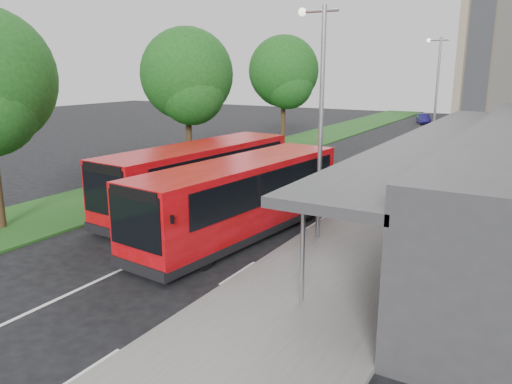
# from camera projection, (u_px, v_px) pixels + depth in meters

# --- Properties ---
(ground) EXTENTS (120.00, 120.00, 0.00)m
(ground) POSITION_uv_depth(u_px,v_px,m) (192.00, 237.00, 18.62)
(ground) COLOR black
(ground) RESTS_ON ground
(pavement) EXTENTS (5.00, 80.00, 0.15)m
(pavement) POSITION_uv_depth(u_px,v_px,m) (453.00, 164.00, 32.45)
(pavement) COLOR slate
(pavement) RESTS_ON ground
(grass_verge) EXTENTS (5.00, 80.00, 0.10)m
(grass_verge) POSITION_uv_depth(u_px,v_px,m) (277.00, 149.00, 38.80)
(grass_verge) COLOR #1D4A18
(grass_verge) RESTS_ON ground
(lane_centre_line) EXTENTS (0.12, 70.00, 0.01)m
(lane_centre_line) POSITION_uv_depth(u_px,v_px,m) (338.00, 169.00, 31.20)
(lane_centre_line) COLOR silver
(lane_centre_line) RESTS_ON ground
(kerb_dashes) EXTENTS (0.12, 56.00, 0.01)m
(kerb_dashes) POSITION_uv_depth(u_px,v_px,m) (407.00, 164.00, 32.94)
(kerb_dashes) COLOR silver
(kerb_dashes) RESTS_ON ground
(tree_mid) EXTENTS (5.24, 5.24, 8.42)m
(tree_mid) POSITION_uv_depth(u_px,v_px,m) (188.00, 81.00, 28.33)
(tree_mid) COLOR #392916
(tree_mid) RESTS_ON ground
(tree_far) EXTENTS (5.37, 5.37, 8.63)m
(tree_far) POSITION_uv_depth(u_px,v_px,m) (284.00, 76.00, 38.36)
(tree_far) COLOR #392916
(tree_far) RESTS_ON ground
(lamp_post_near) EXTENTS (1.44, 0.28, 8.00)m
(lamp_post_near) POSITION_uv_depth(u_px,v_px,m) (319.00, 110.00, 17.15)
(lamp_post_near) COLOR #95999D
(lamp_post_near) RESTS_ON pavement
(lamp_post_far) EXTENTS (1.44, 0.28, 8.00)m
(lamp_post_far) POSITION_uv_depth(u_px,v_px,m) (436.00, 90.00, 33.93)
(lamp_post_far) COLOR #95999D
(lamp_post_far) RESTS_ON pavement
(bus_main) EXTENTS (3.56, 10.24, 2.84)m
(bus_main) POSITION_uv_depth(u_px,v_px,m) (241.00, 199.00, 18.34)
(bus_main) COLOR red
(bus_main) RESTS_ON ground
(bus_second) EXTENTS (3.41, 10.41, 2.90)m
(bus_second) POSITION_uv_depth(u_px,v_px,m) (199.00, 178.00, 21.75)
(bus_second) COLOR red
(bus_second) RESTS_ON ground
(litter_bin) EXTENTS (0.74, 0.74, 1.00)m
(litter_bin) POSITION_uv_depth(u_px,v_px,m) (409.00, 179.00, 25.26)
(litter_bin) COLOR #311C14
(litter_bin) RESTS_ON pavement
(bollard) EXTENTS (0.18, 0.18, 0.90)m
(bollard) POSITION_uv_depth(u_px,v_px,m) (419.00, 160.00, 30.76)
(bollard) COLOR #FEFF0D
(bollard) RESTS_ON pavement
(car_near) EXTENTS (1.65, 3.66, 1.22)m
(car_near) POSITION_uv_depth(u_px,v_px,m) (439.00, 125.00, 50.18)
(car_near) COLOR #59170C
(car_near) RESTS_ON ground
(car_far) EXTENTS (2.29, 3.54, 1.10)m
(car_far) POSITION_uv_depth(u_px,v_px,m) (423.00, 119.00, 56.92)
(car_far) COLOR navy
(car_far) RESTS_ON ground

